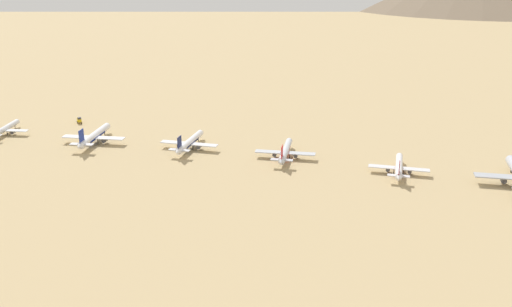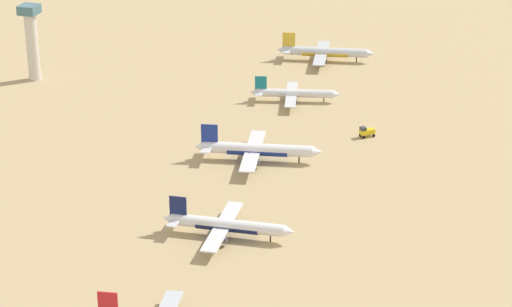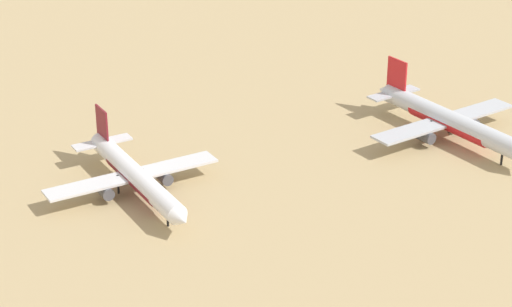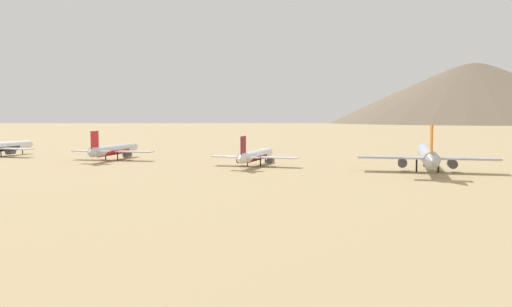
# 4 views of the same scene
# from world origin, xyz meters

# --- Properties ---
(parked_jet_1) EXTENTS (34.70, 28.23, 10.00)m
(parked_jet_1) POSITION_xyz_m (1.66, -107.46, 3.33)
(parked_jet_1) COLOR white
(parked_jet_1) RESTS_ON ground
(parked_jet_2) EXTENTS (37.49, 30.63, 10.83)m
(parked_jet_2) POSITION_xyz_m (5.43, -51.26, 3.60)
(parked_jet_2) COLOR silver
(parked_jet_2) RESTS_ON ground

